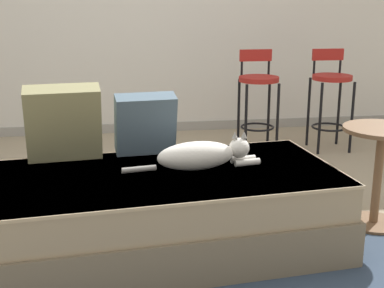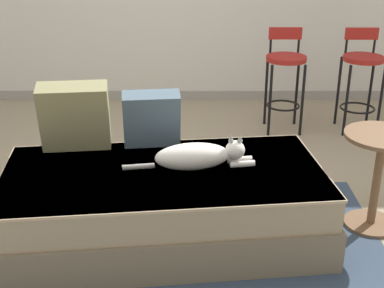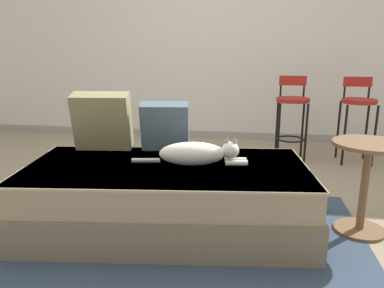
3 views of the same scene
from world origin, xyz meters
The scene contains 10 objects.
ground_plane centered at (0.00, 0.00, 0.00)m, with size 16.00×16.00×0.00m, color gray.
wall_baseboard_trim centered at (0.00, 2.20, 0.04)m, with size 8.00×0.02×0.09m, color gray.
area_rug centered at (0.00, -0.70, 0.00)m, with size 2.52×2.01×0.01m, color #334256.
couch centered at (0.00, -0.40, 0.22)m, with size 1.90×1.10×0.43m.
throw_pillow_corner centered at (-0.54, -0.10, 0.65)m, with size 0.43×0.27×0.43m.
throw_pillow_middle centered at (-0.08, -0.05, 0.61)m, with size 0.36×0.23×0.36m.
cat centered at (0.19, -0.36, 0.51)m, with size 0.75×0.23×0.19m.
bar_stool_near_window centered at (0.95, 1.36, 0.53)m, with size 0.34×0.34×0.88m.
bar_stool_by_doorway centered at (1.60, 1.35, 0.52)m, with size 0.34×0.34×0.87m.
side_table centered at (1.25, -0.26, 0.39)m, with size 0.44×0.44×0.60m.
Camera 2 is at (0.16, -3.07, 1.73)m, focal length 50.00 mm.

